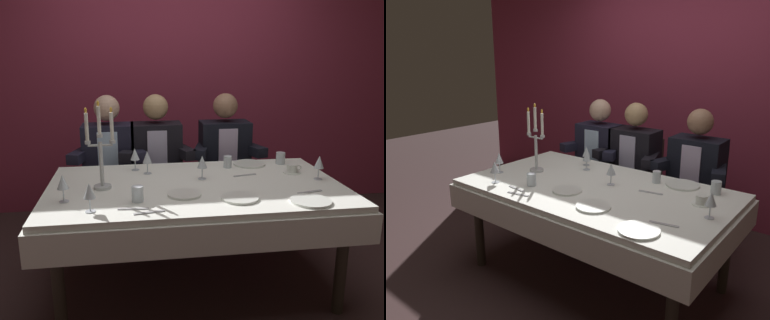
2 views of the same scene
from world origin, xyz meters
The scene contains 25 objects.
ground_plane centered at (0.00, 0.00, 0.00)m, with size 12.00×12.00×0.00m, color #392626.
back_wall centered at (0.00, 1.66, 1.35)m, with size 6.00×0.12×2.70m, color maroon.
dining_table centered at (0.00, 0.00, 0.62)m, with size 1.94×1.14×0.74m.
candelabra centered at (-0.59, 0.00, 0.96)m, with size 0.19×0.11×0.55m.
dinner_plate_0 centered at (-0.10, -0.20, 0.75)m, with size 0.21×0.21×0.01m, color white.
dinner_plate_1 centered at (0.60, -0.42, 0.75)m, with size 0.23×0.23×0.01m, color white.
dinner_plate_2 centered at (0.48, 0.41, 0.75)m, with size 0.24×0.24×0.01m, color white.
dinner_plate_3 centered at (0.21, -0.31, 0.75)m, with size 0.22×0.22×0.01m, color white.
wine_glass_0 centered at (0.06, 0.10, 0.86)m, with size 0.07×0.07×0.16m.
wine_glass_1 centered at (-0.64, -0.39, 0.85)m, with size 0.07×0.07×0.16m.
wine_glass_2 centered at (-0.38, 0.39, 0.85)m, with size 0.07×0.07×0.16m.
wine_glass_3 centered at (0.84, -0.02, 0.85)m, with size 0.07×0.07×0.16m.
wine_glass_4 centered at (-0.80, -0.21, 0.86)m, with size 0.07×0.07×0.16m.
wine_glass_5 centered at (-0.30, 0.29, 0.85)m, with size 0.07×0.07×0.16m.
water_tumbler_0 centered at (-0.38, -0.27, 0.79)m, with size 0.07×0.07×0.09m, color silver.
water_tumbler_1 centered at (0.73, 0.40, 0.79)m, with size 0.07×0.07×0.09m, color silver.
water_tumbler_2 centered at (0.30, 0.36, 0.78)m, with size 0.06×0.06×0.09m, color silver.
coffee_cup_0 centered at (0.72, 0.16, 0.77)m, with size 0.13×0.12×0.06m.
fork_0 centered at (0.37, 0.14, 0.74)m, with size 0.17×0.02×0.01m, color #B7B7BC.
spoon_1 centered at (-0.32, -0.45, 0.74)m, with size 0.17×0.02×0.01m, color #B7B7BC.
fork_2 centered at (-0.41, -0.39, 0.74)m, with size 0.17×0.02×0.01m, color #B7B7BC.
fork_3 centered at (0.67, -0.26, 0.74)m, with size 0.17×0.02×0.01m, color #B7B7BC.
seated_diner_0 centered at (-0.60, 0.89, 0.74)m, with size 0.63×0.48×1.24m.
seated_diner_1 centered at (-0.20, 0.89, 0.74)m, with size 0.63×0.48×1.24m.
seated_diner_2 centered at (0.39, 0.89, 0.74)m, with size 0.63×0.48×1.24m.
Camera 1 is at (-0.40, -2.52, 1.57)m, focal length 38.34 mm.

